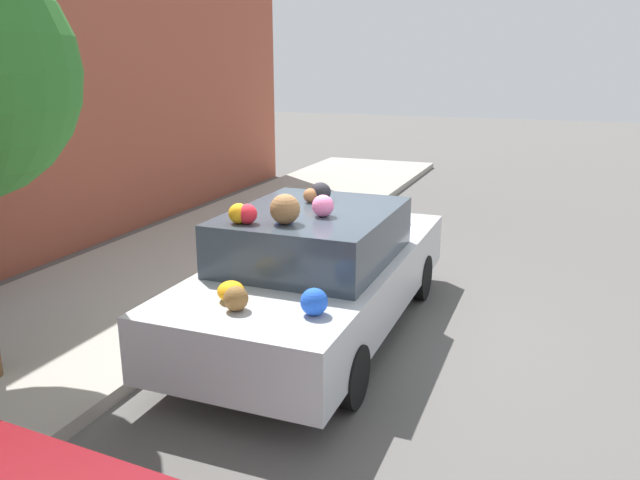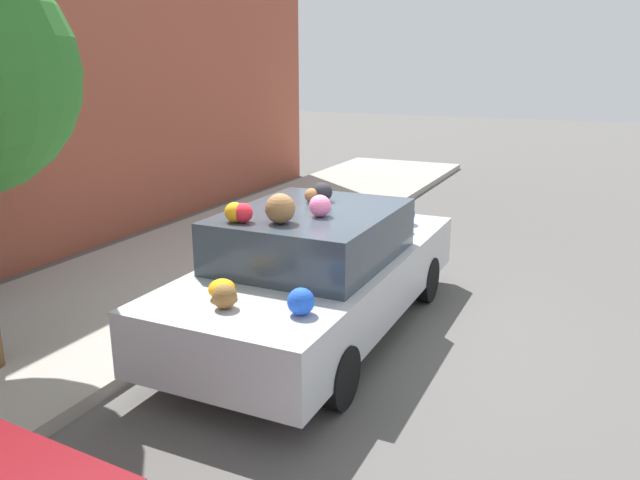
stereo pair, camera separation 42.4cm
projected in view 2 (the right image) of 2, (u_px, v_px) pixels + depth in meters
ground_plane at (318, 330)px, 7.20m from camera, size 60.00×60.00×0.00m
sidewalk_curb at (135, 289)px, 8.28m from camera, size 24.00×3.20×0.14m
fire_hydrant at (253, 248)px, 8.70m from camera, size 0.20×0.20×0.70m
art_car at (319, 269)px, 6.95m from camera, size 4.60×1.89×1.76m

